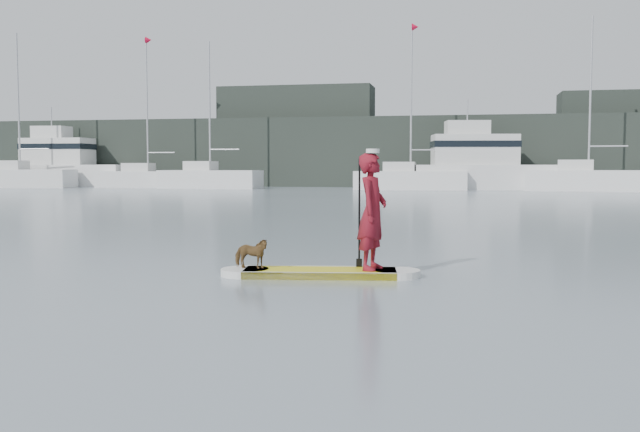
% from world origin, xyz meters
% --- Properties ---
extents(ground, '(140.00, 140.00, 0.00)m').
position_xyz_m(ground, '(0.00, 0.00, 0.00)').
color(ground, slate).
rests_on(ground, ground).
extents(paddleboard, '(3.28, 1.15, 0.12)m').
position_xyz_m(paddleboard, '(2.78, 1.48, 0.06)').
color(paddleboard, yellow).
rests_on(paddleboard, ground).
extents(paddler, '(0.57, 0.76, 1.91)m').
position_xyz_m(paddler, '(3.63, 1.60, 1.07)').
color(paddler, maroon).
rests_on(paddler, paddleboard).
extents(white_cap, '(0.22, 0.22, 0.07)m').
position_xyz_m(white_cap, '(3.63, 1.60, 2.06)').
color(white_cap, silver).
rests_on(white_cap, paddler).
extents(dog, '(0.60, 0.29, 0.50)m').
position_xyz_m(dog, '(1.65, 1.32, 0.37)').
color(dog, brown).
rests_on(dog, paddleboard).
extents(paddle, '(0.10, 0.30, 2.00)m').
position_xyz_m(paddle, '(3.38, 1.87, 0.80)').
color(paddle, black).
rests_on(paddle, ground).
extents(sailboat_a, '(9.05, 3.50, 12.84)m').
position_xyz_m(sailboat_a, '(-31.59, 43.91, 0.90)').
color(sailboat_a, silver).
rests_on(sailboat_a, ground).
extents(sailboat_b, '(8.50, 2.92, 12.48)m').
position_xyz_m(sailboat_b, '(-20.93, 45.82, 0.87)').
color(sailboat_b, silver).
rests_on(sailboat_b, ground).
extents(sailboat_c, '(8.28, 3.15, 11.70)m').
position_xyz_m(sailboat_c, '(-14.99, 44.60, 0.87)').
color(sailboat_c, silver).
rests_on(sailboat_c, ground).
extents(sailboat_d, '(8.51, 2.71, 12.51)m').
position_xyz_m(sailboat_d, '(1.05, 44.70, 0.89)').
color(sailboat_d, silver).
rests_on(sailboat_d, ground).
extents(sailboat_e, '(8.95, 4.25, 12.47)m').
position_xyz_m(sailboat_e, '(13.85, 44.29, 0.89)').
color(sailboat_e, silver).
rests_on(sailboat_e, ground).
extents(motor_yacht_a, '(12.02, 5.46, 6.95)m').
position_xyz_m(motor_yacht_a, '(6.52, 46.42, 1.95)').
color(motor_yacht_a, silver).
rests_on(motor_yacht_a, ground).
extents(motor_yacht_b, '(10.72, 3.81, 7.03)m').
position_xyz_m(motor_yacht_b, '(-29.76, 47.77, 1.98)').
color(motor_yacht_b, silver).
rests_on(motor_yacht_b, ground).
extents(shore_mass, '(90.00, 6.00, 6.00)m').
position_xyz_m(shore_mass, '(0.00, 53.00, 3.00)').
color(shore_mass, black).
rests_on(shore_mass, ground).
extents(shore_building_west, '(14.00, 4.00, 9.00)m').
position_xyz_m(shore_building_west, '(-10.00, 54.00, 4.50)').
color(shore_building_west, black).
rests_on(shore_building_west, ground).
extents(shore_building_east, '(10.00, 4.00, 8.00)m').
position_xyz_m(shore_building_east, '(18.00, 54.00, 4.00)').
color(shore_building_east, black).
rests_on(shore_building_east, ground).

